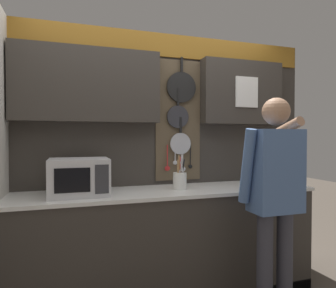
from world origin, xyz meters
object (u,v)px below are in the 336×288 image
(utensil_crock, at_px, (180,180))
(microwave, at_px, (79,177))
(knife_block, at_px, (275,175))
(person, at_px, (274,188))

(utensil_crock, bearing_deg, microwave, -179.93)
(microwave, distance_m, knife_block, 1.87)
(knife_block, relative_size, person, 0.16)
(utensil_crock, xyz_separation_m, person, (0.56, -0.57, -0.01))
(microwave, xyz_separation_m, person, (1.42, -0.57, -0.07))
(knife_block, height_order, person, person)
(knife_block, bearing_deg, microwave, -179.98)
(person, bearing_deg, utensil_crock, 134.41)
(person, bearing_deg, microwave, 158.08)
(knife_block, distance_m, utensil_crock, 1.01)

